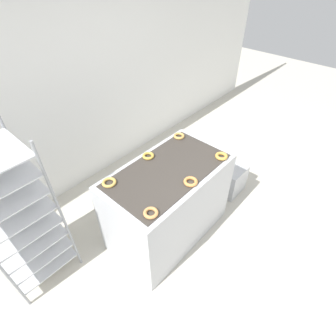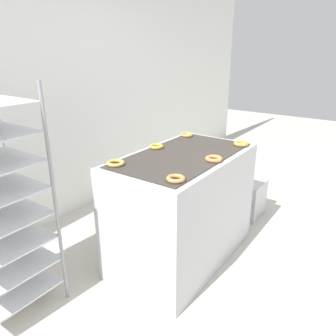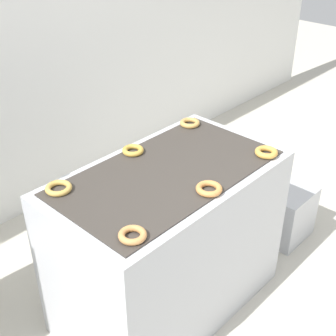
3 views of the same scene
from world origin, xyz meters
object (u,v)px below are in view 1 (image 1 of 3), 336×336
donut_far_right (179,136)px  donut_far_center (148,156)px  fryer_machine (168,203)px  donut_near_center (190,182)px  glaze_bin (230,179)px  donut_near_right (221,156)px  baking_rack_cart (15,217)px  donut_near_left (151,213)px  donut_far_left (109,182)px

donut_far_right → donut_far_center: bearing=179.7°
fryer_machine → donut_near_center: donut_near_center is taller
glaze_bin → donut_near_right: size_ratio=3.13×
fryer_machine → donut_near_right: 0.76m
glaze_bin → donut_far_center: size_ratio=3.30×
donut_near_center → donut_near_right: bearing=-0.4°
baking_rack_cart → donut_near_left: baking_rack_cart is taller
fryer_machine → donut_far_right: bearing=29.3°
fryer_machine → baking_rack_cart: bearing=150.6°
donut_near_left → donut_far_right: bearing=28.4°
baking_rack_cart → donut_near_center: 1.57m
baking_rack_cart → donut_near_center: bearing=-38.3°
donut_far_left → glaze_bin: bearing=-15.7°
glaze_bin → baking_rack_cart: bearing=159.4°
donut_far_left → donut_far_right: 0.99m
donut_near_right → donut_far_right: (-0.01, 0.56, -0.00)m
donut_near_center → donut_near_left: bearing=178.3°
fryer_machine → glaze_bin: (1.06, -0.17, -0.28)m
donut_far_right → glaze_bin: bearing=-38.2°
donut_near_center → donut_far_right: 0.74m
donut_far_left → donut_far_center: (0.51, 0.01, 0.00)m
donut_near_center → donut_far_center: bearing=88.5°
glaze_bin → donut_far_center: bearing=156.8°
donut_far_left → donut_far_right: bearing=0.5°
fryer_machine → donut_near_center: size_ratio=9.95×
glaze_bin → donut_far_left: bearing=164.3°
donut_far_center → baking_rack_cart: bearing=161.7°
glaze_bin → donut_near_center: size_ratio=3.05×
donut_far_left → donut_far_center: bearing=1.3°
donut_near_center → donut_far_left: bearing=132.4°
glaze_bin → fryer_machine: bearing=170.9°
donut_near_center → donut_far_left: (-0.50, 0.54, -0.00)m
donut_near_center → donut_near_right: size_ratio=1.03×
donut_near_right → glaze_bin: bearing=10.7°
donut_near_center → donut_near_right: 0.50m
glaze_bin → donut_near_center: 1.32m
fryer_machine → donut_near_center: bearing=-90.7°
glaze_bin → donut_far_right: bearing=141.8°
donut_near_right → donut_far_right: donut_near_right is taller
donut_far_left → donut_far_center: size_ratio=1.09×
baking_rack_cart → donut_near_center: size_ratio=12.14×
glaze_bin → donut_far_center: 1.38m
donut_near_right → donut_near_center: bearing=179.6°
glaze_bin → donut_far_left: 1.80m
donut_near_left → donut_far_right: same height
donut_near_center → donut_far_center: size_ratio=1.08×
glaze_bin → donut_far_right: size_ratio=3.22×
baking_rack_cart → donut_far_right: 1.78m
glaze_bin → donut_near_right: (-0.56, -0.11, 0.78)m
fryer_machine → glaze_bin: 1.11m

